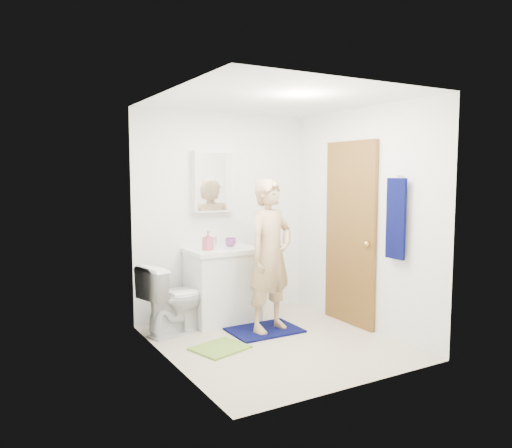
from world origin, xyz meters
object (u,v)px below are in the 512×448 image
(vanity_cabinet, at_px, (223,287))
(towel, at_px, (396,219))
(toothbrush_cup, at_px, (231,242))
(man, at_px, (270,255))
(toilet, at_px, (175,298))
(medicine_cabinet, at_px, (213,182))
(soap_dispenser, at_px, (208,241))

(vanity_cabinet, height_order, towel, towel)
(toothbrush_cup, relative_size, man, 0.08)
(toilet, bearing_deg, towel, -143.53)
(vanity_cabinet, height_order, man, man)
(medicine_cabinet, distance_m, towel, 2.11)
(man, bearing_deg, soap_dispenser, 116.35)
(medicine_cabinet, distance_m, man, 1.16)
(medicine_cabinet, bearing_deg, soap_dispenser, -125.78)
(toilet, xyz_separation_m, toothbrush_cup, (0.77, 0.20, 0.52))
(toothbrush_cup, bearing_deg, soap_dispenser, -159.20)
(medicine_cabinet, xyz_separation_m, toothbrush_cup, (0.15, -0.14, -0.70))
(towel, bearing_deg, toothbrush_cup, 123.38)
(vanity_cabinet, xyz_separation_m, medicine_cabinet, (0.00, 0.22, 1.20))
(soap_dispenser, bearing_deg, man, -48.40)
(vanity_cabinet, height_order, toothbrush_cup, toothbrush_cup)
(medicine_cabinet, height_order, man, medicine_cabinet)
(man, bearing_deg, medicine_cabinet, 93.75)
(vanity_cabinet, relative_size, medicine_cabinet, 1.14)
(toothbrush_cup, height_order, man, man)
(towel, xyz_separation_m, man, (-0.90, 0.90, -0.42))
(medicine_cabinet, bearing_deg, vanity_cabinet, -90.00)
(towel, height_order, man, towel)
(towel, relative_size, soap_dispenser, 3.77)
(soap_dispenser, distance_m, man, 0.73)
(man, bearing_deg, vanity_cabinet, 100.20)
(toilet, height_order, soap_dispenser, soap_dispenser)
(medicine_cabinet, height_order, toothbrush_cup, medicine_cabinet)
(soap_dispenser, bearing_deg, towel, -46.16)
(toothbrush_cup, bearing_deg, medicine_cabinet, 135.84)
(vanity_cabinet, xyz_separation_m, man, (0.28, -0.59, 0.43))
(vanity_cabinet, distance_m, toothbrush_cup, 0.53)
(towel, bearing_deg, medicine_cabinet, 124.61)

